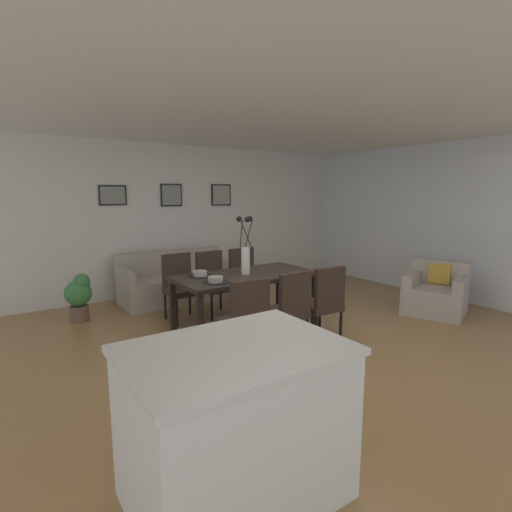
{
  "coord_description": "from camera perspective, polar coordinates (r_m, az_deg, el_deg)",
  "views": [
    {
      "loc": [
        -2.64,
        -3.32,
        1.75
      ],
      "look_at": [
        0.12,
        0.78,
        0.96
      ],
      "focal_mm": 27.21,
      "sensor_mm": 36.0,
      "label": 1
    }
  ],
  "objects": [
    {
      "name": "back_wall_panel",
      "position": [
        7.1,
        -12.09,
        5.3
      ],
      "size": [
        9.0,
        0.1,
        2.6
      ],
      "primitive_type": "cube",
      "color": "silver",
      "rests_on": "ground"
    },
    {
      "name": "dining_chair_near_right",
      "position": [
        5.53,
        -11.04,
        -4.0
      ],
      "size": [
        0.46,
        0.46,
        0.92
      ],
      "color": "#33261E",
      "rests_on": "ground"
    },
    {
      "name": "dining_chair_far_left",
      "position": [
        4.35,
        4.72,
        -7.46
      ],
      "size": [
        0.47,
        0.47,
        0.92
      ],
      "color": "#33261E",
      "rests_on": "ground"
    },
    {
      "name": "armchair",
      "position": [
        6.36,
        24.92,
        -5.06
      ],
      "size": [
        1.03,
        1.03,
        0.75
      ],
      "color": "#ADA399",
      "rests_on": "ground"
    },
    {
      "name": "placemat_near_left",
      "position": [
        4.51,
        -5.95,
        -3.83
      ],
      "size": [
        0.32,
        0.32,
        0.01
      ],
      "primitive_type": "cylinder",
      "color": "black",
      "rests_on": "dining_table"
    },
    {
      "name": "bowl_near_right",
      "position": [
        4.86,
        -8.21,
        -2.49
      ],
      "size": [
        0.17,
        0.17,
        0.07
      ],
      "color": "#B2ADA3",
      "rests_on": "dining_table"
    },
    {
      "name": "bowl_near_left",
      "position": [
        4.51,
        -5.96,
        -3.37
      ],
      "size": [
        0.17,
        0.17,
        0.07
      ],
      "color": "#B2ADA3",
      "rests_on": "dining_table"
    },
    {
      "name": "framed_picture_right",
      "position": [
        7.43,
        -5.14,
        8.92
      ],
      "size": [
        0.4,
        0.03,
        0.4
      ],
      "color": "black"
    },
    {
      "name": "dining_chair_mid_left",
      "position": [
        4.67,
        9.83,
        -6.41
      ],
      "size": [
        0.46,
        0.46,
        0.92
      ],
      "color": "#33261E",
      "rests_on": "ground"
    },
    {
      "name": "dining_chair_near_left",
      "position": [
        4.0,
        -1.61,
        -8.95
      ],
      "size": [
        0.47,
        0.47,
        0.92
      ],
      "color": "#33261E",
      "rests_on": "ground"
    },
    {
      "name": "centerpiece_vase",
      "position": [
        4.9,
        -1.55,
        0.59
      ],
      "size": [
        0.21,
        0.23,
        0.73
      ],
      "color": "white",
      "rests_on": "dining_table"
    },
    {
      "name": "dining_chair_mid_right",
      "position": [
        5.97,
        -1.6,
        -2.85
      ],
      "size": [
        0.45,
        0.45,
        0.92
      ],
      "color": "#33261E",
      "rests_on": "ground"
    },
    {
      "name": "ceiling_panel",
      "position": [
        4.65,
        1.46,
        20.15
      ],
      "size": [
        9.0,
        7.2,
        0.08
      ],
      "primitive_type": "cube",
      "color": "white"
    },
    {
      "name": "dining_table",
      "position": [
        4.97,
        -1.53,
        -3.53
      ],
      "size": [
        1.8,
        0.9,
        0.74
      ],
      "color": "black",
      "rests_on": "ground"
    },
    {
      "name": "sofa",
      "position": [
        6.61,
        -11.52,
        -3.9
      ],
      "size": [
        1.82,
        0.84,
        0.8
      ],
      "color": "#A89E8E",
      "rests_on": "ground"
    },
    {
      "name": "kitchen_island",
      "position": [
        2.41,
        -2.99,
        -23.29
      ],
      "size": [
        1.21,
        0.87,
        0.92
      ],
      "color": "silver",
      "rests_on": "ground"
    },
    {
      "name": "dining_chair_far_right",
      "position": [
        5.69,
        -6.3,
        -3.52
      ],
      "size": [
        0.46,
        0.46,
        0.92
      ],
      "color": "#33261E",
      "rests_on": "ground"
    },
    {
      "name": "ground_plane",
      "position": [
        4.59,
        4.3,
        -13.31
      ],
      "size": [
        9.0,
        9.0,
        0.0
      ],
      "primitive_type": "plane",
      "color": "olive"
    },
    {
      "name": "potted_plant",
      "position": [
        5.9,
        -24.58,
        -5.23
      ],
      "size": [
        0.36,
        0.36,
        0.67
      ],
      "color": "brown",
      "rests_on": "ground"
    },
    {
      "name": "side_window_wall",
      "position": [
        7.32,
        25.47,
        4.73
      ],
      "size": [
        0.1,
        6.3,
        2.6
      ],
      "primitive_type": "cube",
      "color": "white",
      "rests_on": "ground"
    },
    {
      "name": "framed_picture_left",
      "position": [
        6.7,
        -20.31,
        8.38
      ],
      "size": [
        0.43,
        0.03,
        0.32
      ],
      "color": "black"
    },
    {
      "name": "placemat_near_right",
      "position": [
        4.87,
        -8.2,
        -2.92
      ],
      "size": [
        0.32,
        0.32,
        0.01
      ],
      "primitive_type": "cylinder",
      "color": "black",
      "rests_on": "dining_table"
    },
    {
      "name": "framed_picture_center",
      "position": [
        7.0,
        -12.34,
        8.74
      ],
      "size": [
        0.39,
        0.03,
        0.39
      ],
      "color": "black"
    }
  ]
}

